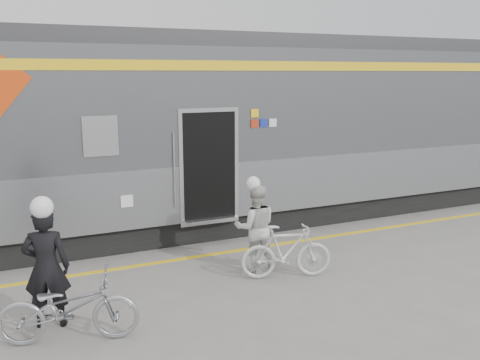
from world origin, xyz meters
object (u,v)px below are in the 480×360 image
man (46,267)px  woman (255,227)px  bicycle_left (69,308)px  bicycle_right (286,251)px

man → woman: size_ratio=1.10×
bicycle_left → man: bearing=34.5°
woman → bicycle_right: 0.69m
bicycle_left → bicycle_right: bearing=-64.3°
woman → bicycle_right: size_ratio=0.99×
bicycle_left → woman: bearing=-54.2°
bicycle_right → man: bearing=108.4°
man → woman: man is taller
man → bicycle_right: 3.69m
man → bicycle_left: 0.69m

